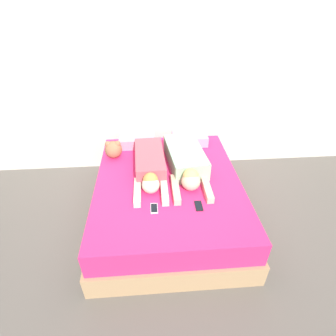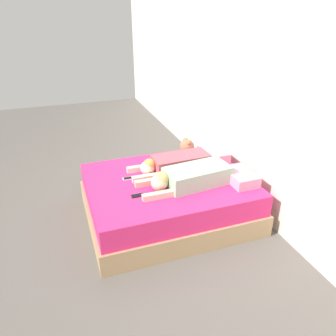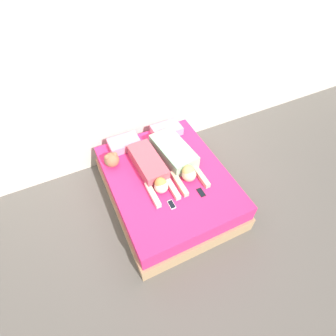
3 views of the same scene
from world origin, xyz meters
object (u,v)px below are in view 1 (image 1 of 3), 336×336
(person_left, at_px, (150,166))
(plush_toy, at_px, (113,149))
(pillow_head_right, at_px, (190,139))
(bed, at_px, (168,198))
(pillow_head_left, at_px, (137,141))
(cell_phone_right, at_px, (199,206))
(cell_phone_left, at_px, (154,208))
(person_right, at_px, (186,161))

(person_left, height_order, plush_toy, plush_toy)
(plush_toy, bearing_deg, pillow_head_right, 15.87)
(person_left, bearing_deg, bed, -35.80)
(pillow_head_left, height_order, cell_phone_right, pillow_head_left)
(pillow_head_right, relative_size, cell_phone_left, 3.30)
(pillow_head_right, bearing_deg, person_left, -129.93)
(bed, bearing_deg, cell_phone_left, -110.25)
(pillow_head_right, distance_m, person_right, 0.62)
(person_right, bearing_deg, person_left, -173.33)
(person_left, height_order, person_right, person_right)
(cell_phone_left, height_order, cell_phone_right, same)
(cell_phone_left, distance_m, cell_phone_right, 0.43)
(pillow_head_left, relative_size, pillow_head_right, 1.00)
(bed, xyz_separation_m, cell_phone_right, (0.26, -0.46, 0.28))
(pillow_head_right, xyz_separation_m, cell_phone_right, (-0.09, -1.25, -0.06))
(pillow_head_right, relative_size, plush_toy, 2.07)
(pillow_head_left, relative_size, person_right, 0.41)
(pillow_head_right, bearing_deg, plush_toy, -164.13)
(bed, relative_size, person_left, 1.92)
(person_right, height_order, cell_phone_left, person_right)
(pillow_head_left, xyz_separation_m, person_right, (0.58, -0.61, 0.04))
(person_right, distance_m, cell_phone_right, 0.65)
(cell_phone_right, bearing_deg, pillow_head_right, 85.84)
(bed, height_order, person_left, person_left)
(bed, distance_m, plush_toy, 0.90)
(bed, relative_size, pillow_head_left, 4.38)
(person_right, relative_size, cell_phone_left, 8.10)
(bed, bearing_deg, cell_phone_right, -60.02)
(pillow_head_left, height_order, person_right, person_right)
(person_right, distance_m, plush_toy, 0.92)
(cell_phone_left, bearing_deg, pillow_head_right, 67.30)
(cell_phone_left, xyz_separation_m, cell_phone_right, (0.43, 0.00, 0.00))
(pillow_head_right, height_order, cell_phone_left, pillow_head_right)
(pillow_head_right, height_order, person_right, person_right)
(plush_toy, bearing_deg, cell_phone_left, -64.46)
(pillow_head_left, bearing_deg, person_right, -46.35)
(bed, height_order, cell_phone_left, cell_phone_left)
(person_right, bearing_deg, pillow_head_right, 77.76)
(bed, relative_size, cell_phone_left, 14.44)
(pillow_head_right, height_order, plush_toy, plush_toy)
(person_left, bearing_deg, cell_phone_left, -87.67)
(pillow_head_right, distance_m, plush_toy, 1.03)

